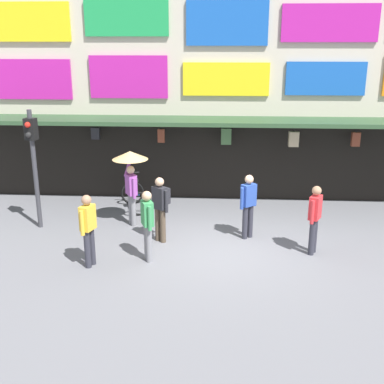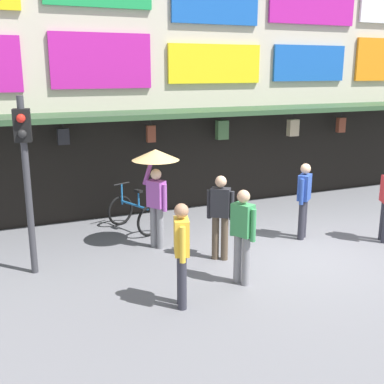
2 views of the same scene
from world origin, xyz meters
name	(u,v)px [view 1 (image 1 of 2)]	position (x,y,z in m)	size (l,w,h in m)	color
ground_plane	(224,248)	(0.00, 0.00, 0.00)	(80.00, 80.00, 0.00)	slate
shopfront	(226,71)	(0.00, 4.57, 3.96)	(18.00, 2.60, 8.00)	beige
traffic_light_near	(33,150)	(-5.02, 1.14, 2.14)	(0.32, 0.34, 3.20)	#38383D
bicycle_parked	(136,197)	(-2.64, 2.71, 0.39)	(1.09, 1.34, 1.05)	black
pedestrian_in_red	(161,204)	(-1.59, 0.38, 0.98)	(0.48, 0.47, 1.68)	brown
pedestrian_in_white	(88,227)	(-3.02, -1.12, 0.95)	(0.32, 0.51, 1.68)	#2D2D38
pedestrian_in_purple	(147,222)	(-1.75, -0.76, 0.95)	(0.34, 0.50, 1.68)	gray
pedestrian_with_umbrella	(130,167)	(-2.52, 1.46, 1.64)	(0.96, 0.96, 2.08)	gray
pedestrian_in_yellow	(315,216)	(2.10, -0.14, 0.95)	(0.36, 0.48, 1.68)	#2D2D38
pedestrian_in_blue	(248,203)	(0.60, 0.72, 0.95)	(0.43, 0.40, 1.68)	#2D2D38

